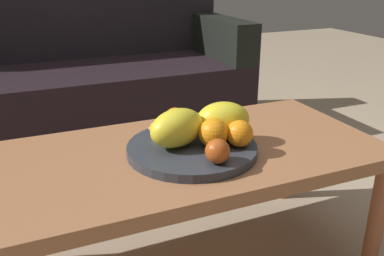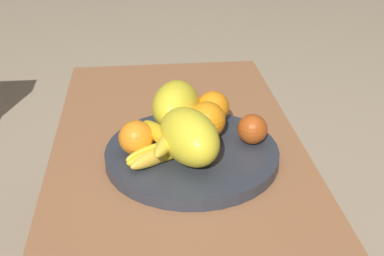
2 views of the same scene
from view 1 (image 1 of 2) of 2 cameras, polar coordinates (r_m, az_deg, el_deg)
coffee_table at (r=1.22m, az=-1.70°, el=-5.01°), size 1.18×0.56×0.41m
couch at (r=2.35m, az=-14.54°, el=5.97°), size 1.70×0.70×0.90m
fruit_bowl at (r=1.19m, az=0.00°, el=-2.80°), size 0.37×0.37×0.03m
melon_large_front at (r=1.16m, az=-2.02°, el=0.02°), size 0.19×0.16×0.11m
melon_smaller_beside at (r=1.23m, az=4.20°, el=1.23°), size 0.18×0.14×0.10m
orange_front at (r=1.15m, az=2.92°, el=-0.68°), size 0.08×0.08×0.08m
orange_left at (r=1.17m, az=6.47°, el=-0.74°), size 0.08×0.08×0.08m
orange_right at (r=1.27m, az=-2.24°, el=1.15°), size 0.07×0.07×0.07m
apple_front at (r=1.07m, az=3.47°, el=-3.15°), size 0.06×0.06×0.06m
banana_bunch at (r=1.21m, az=-2.60°, el=-0.20°), size 0.16×0.15×0.06m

